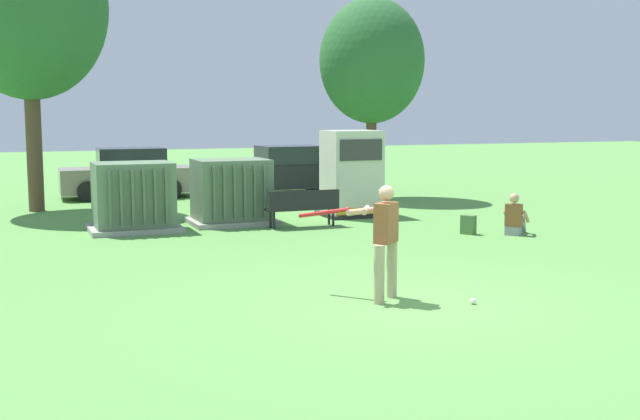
{
  "coord_description": "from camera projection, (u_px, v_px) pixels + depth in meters",
  "views": [
    {
      "loc": [
        -5.55,
        -10.31,
        2.85
      ],
      "look_at": [
        -0.12,
        3.5,
        1.0
      ],
      "focal_mm": 45.28,
      "sensor_mm": 36.0,
      "label": 1
    }
  ],
  "objects": [
    {
      "name": "ground_plane",
      "position": [
        414.0,
        304.0,
        11.9
      ],
      "size": [
        96.0,
        96.0,
        0.0
      ],
      "primitive_type": "plane",
      "color": "#5B9947"
    },
    {
      "name": "transformer_west",
      "position": [
        133.0,
        198.0,
        19.03
      ],
      "size": [
        2.1,
        1.7,
        1.62
      ],
      "color": "#9E9B93",
      "rests_on": "ground"
    },
    {
      "name": "transformer_mid_west",
      "position": [
        231.0,
        192.0,
        20.21
      ],
      "size": [
        2.1,
        1.7,
        1.62
      ],
      "color": "#9E9B93",
      "rests_on": "ground"
    },
    {
      "name": "generator_enclosure",
      "position": [
        352.0,
        174.0,
        21.67
      ],
      "size": [
        1.6,
        1.4,
        2.3
      ],
      "color": "#262626",
      "rests_on": "ground"
    },
    {
      "name": "park_bench",
      "position": [
        303.0,
        206.0,
        19.58
      ],
      "size": [
        1.8,
        0.4,
        0.92
      ],
      "color": "black",
      "rests_on": "ground"
    },
    {
      "name": "batter",
      "position": [
        382.0,
        236.0,
        12.03
      ],
      "size": [
        1.25,
        1.38,
        1.74
      ],
      "color": "tan",
      "rests_on": "ground"
    },
    {
      "name": "sports_ball",
      "position": [
        473.0,
        301.0,
        11.89
      ],
      "size": [
        0.09,
        0.09,
        0.09
      ],
      "primitive_type": "sphere",
      "color": "white",
      "rests_on": "ground"
    },
    {
      "name": "seated_spectator",
      "position": [
        515.0,
        218.0,
        18.49
      ],
      "size": [
        0.76,
        0.72,
        0.96
      ],
      "color": "gray",
      "rests_on": "ground"
    },
    {
      "name": "backpack",
      "position": [
        469.0,
        225.0,
        18.56
      ],
      "size": [
        0.36,
        0.38,
        0.44
      ],
      "color": "#4C723F",
      "rests_on": "ground"
    },
    {
      "name": "tree_left",
      "position": [
        28.0,
        7.0,
        22.1
      ],
      "size": [
        4.31,
        4.31,
        8.23
      ],
      "color": "brown",
      "rests_on": "ground"
    },
    {
      "name": "tree_center_left",
      "position": [
        372.0,
        61.0,
        25.53
      ],
      "size": [
        3.34,
        3.34,
        6.37
      ],
      "color": "brown",
      "rests_on": "ground"
    },
    {
      "name": "parked_car_leftmost",
      "position": [
        128.0,
        175.0,
        26.25
      ],
      "size": [
        4.25,
        2.02,
        1.62
      ],
      "color": "gray",
      "rests_on": "ground"
    },
    {
      "name": "parked_car_left_of_center",
      "position": [
        287.0,
        171.0,
        27.84
      ],
      "size": [
        4.24,
        1.99,
        1.62
      ],
      "color": "black",
      "rests_on": "ground"
    }
  ]
}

